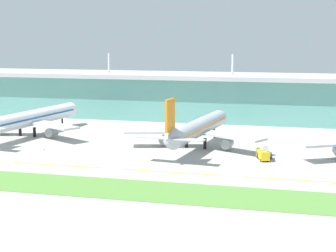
{
  "coord_description": "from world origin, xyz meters",
  "views": [
    {
      "loc": [
        33.59,
        -139.38,
        36.61
      ],
      "look_at": [
        -12.88,
        40.03,
        7.0
      ],
      "focal_mm": 60.08,
      "sensor_mm": 36.0,
      "label": 1
    }
  ],
  "objects": [
    {
      "name": "airliner_near",
      "position": [
        -67.92,
        47.07,
        6.45
      ],
      "size": [
        48.36,
        65.1,
        18.9
      ],
      "color": "white",
      "rests_on": "ground"
    },
    {
      "name": "grass_verge",
      "position": [
        0.0,
        -14.4,
        0.05
      ],
      "size": [
        300.0,
        18.0,
        0.1
      ],
      "primitive_type": "cube",
      "color": "#518438",
      "rests_on": "ground"
    },
    {
      "name": "safety_cone_left_wingtip",
      "position": [
        -50.36,
        23.91,
        0.35
      ],
      "size": [
        0.56,
        0.56,
        0.7
      ],
      "primitive_type": "cone",
      "color": "orange",
      "rests_on": "ground"
    },
    {
      "name": "fuel_truck",
      "position": [
        19.97,
        26.95,
        2.26
      ],
      "size": [
        4.61,
        7.65,
        4.95
      ],
      "color": "gold",
      "rests_on": "ground"
    },
    {
      "name": "airliner_middle",
      "position": [
        -3.08,
        40.76,
        6.44
      ],
      "size": [
        48.48,
        60.02,
        18.9
      ],
      "color": "#ADB2BC",
      "rests_on": "ground"
    },
    {
      "name": "taxiway_stripe_centre",
      "position": [
        -3.0,
        5.22,
        0.02
      ],
      "size": [
        28.0,
        0.7,
        0.04
      ],
      "primitive_type": "cube",
      "color": "yellow",
      "rests_on": "ground"
    },
    {
      "name": "terminal_building",
      "position": [
        -0.0,
        105.82,
        10.29
      ],
      "size": [
        288.0,
        34.0,
        29.17
      ],
      "color": "#5B9E93",
      "rests_on": "ground"
    },
    {
      "name": "baggage_cart",
      "position": [
        20.85,
        26.89,
        1.26
      ],
      "size": [
        2.68,
        3.91,
        2.48
      ],
      "color": "silver",
      "rests_on": "ground"
    },
    {
      "name": "ground_plane",
      "position": [
        0.0,
        0.0,
        0.0
      ],
      "size": [
        600.0,
        600.0,
        0.0
      ],
      "primitive_type": "plane",
      "color": "#A8A59E"
    },
    {
      "name": "taxiway_stripe_mid_west",
      "position": [
        -37.0,
        5.22,
        0.02
      ],
      "size": [
        28.0,
        0.7,
        0.04
      ],
      "primitive_type": "cube",
      "color": "yellow",
      "rests_on": "ground"
    },
    {
      "name": "taxiway_stripe_mid_east",
      "position": [
        31.0,
        5.22,
        0.02
      ],
      "size": [
        28.0,
        0.7,
        0.04
      ],
      "primitive_type": "cube",
      "color": "yellow",
      "rests_on": "ground"
    },
    {
      "name": "pushback_tug",
      "position": [
        20.12,
        29.1,
        1.1
      ],
      "size": [
        4.72,
        3.1,
        1.85
      ],
      "color": "#333842",
      "rests_on": "ground"
    }
  ]
}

